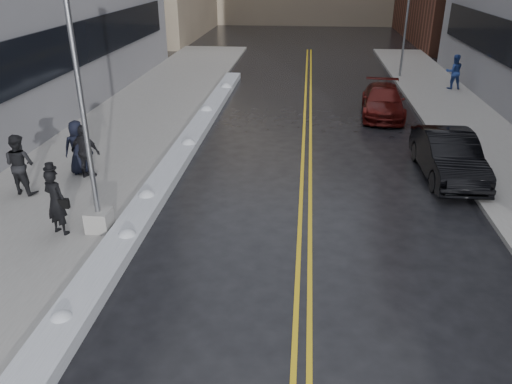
% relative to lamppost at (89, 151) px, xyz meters
% --- Properties ---
extents(ground, '(160.00, 160.00, 0.00)m').
position_rel_lamppost_xyz_m(ground, '(3.30, -2.00, -2.53)').
color(ground, black).
rests_on(ground, ground).
extents(sidewalk_west, '(5.50, 50.00, 0.15)m').
position_rel_lamppost_xyz_m(sidewalk_west, '(-2.45, 8.00, -2.46)').
color(sidewalk_west, gray).
rests_on(sidewalk_west, ground).
extents(sidewalk_east, '(4.00, 50.00, 0.15)m').
position_rel_lamppost_xyz_m(sidewalk_east, '(13.30, 8.00, -2.46)').
color(sidewalk_east, gray).
rests_on(sidewalk_east, ground).
extents(lane_line_left, '(0.12, 50.00, 0.01)m').
position_rel_lamppost_xyz_m(lane_line_left, '(5.65, 8.00, -2.53)').
color(lane_line_left, gold).
rests_on(lane_line_left, ground).
extents(lane_line_right, '(0.12, 50.00, 0.01)m').
position_rel_lamppost_xyz_m(lane_line_right, '(5.95, 8.00, -2.53)').
color(lane_line_right, gold).
rests_on(lane_line_right, ground).
extents(snow_ridge, '(0.90, 30.00, 0.34)m').
position_rel_lamppost_xyz_m(snow_ridge, '(0.85, 6.00, -2.36)').
color(snow_ridge, silver).
rests_on(snow_ridge, ground).
extents(lamppost, '(0.65, 0.65, 7.62)m').
position_rel_lamppost_xyz_m(lamppost, '(0.00, 0.00, 0.00)').
color(lamppost, gray).
rests_on(lamppost, sidewalk_west).
extents(fire_hydrant, '(0.26, 0.26, 0.73)m').
position_rel_lamppost_xyz_m(fire_hydrant, '(12.30, 8.00, -1.98)').
color(fire_hydrant, maroon).
rests_on(fire_hydrant, sidewalk_east).
extents(traffic_signal, '(0.16, 0.20, 6.00)m').
position_rel_lamppost_xyz_m(traffic_signal, '(11.80, 22.00, 0.87)').
color(traffic_signal, gray).
rests_on(traffic_signal, sidewalk_east).
extents(pedestrian_fedora, '(0.82, 0.68, 1.93)m').
position_rel_lamppost_xyz_m(pedestrian_fedora, '(-1.03, -0.26, -1.42)').
color(pedestrian_fedora, black).
rests_on(pedestrian_fedora, sidewalk_west).
extents(pedestrian_b, '(1.13, 0.97, 2.00)m').
position_rel_lamppost_xyz_m(pedestrian_b, '(-3.42, 2.17, -1.38)').
color(pedestrian_b, black).
rests_on(pedestrian_b, sidewalk_west).
extents(pedestrian_c, '(1.12, 0.96, 1.94)m').
position_rel_lamppost_xyz_m(pedestrian_c, '(-2.25, 3.97, -1.41)').
color(pedestrian_c, black).
rests_on(pedestrian_c, sidewalk_west).
extents(pedestrian_d, '(1.19, 0.71, 1.91)m').
position_rel_lamppost_xyz_m(pedestrian_d, '(-1.84, 3.62, -1.43)').
color(pedestrian_d, black).
rests_on(pedestrian_d, sidewalk_west).
extents(pedestrian_east, '(1.01, 0.81, 1.99)m').
position_rel_lamppost_xyz_m(pedestrian_east, '(14.29, 18.68, -1.39)').
color(pedestrian_east, navy).
rests_on(pedestrian_east, sidewalk_east).
extents(car_black, '(1.86, 4.97, 1.62)m').
position_rel_lamppost_xyz_m(car_black, '(10.80, 5.29, -1.72)').
color(car_black, black).
rests_on(car_black, ground).
extents(car_maroon, '(2.43, 5.13, 1.44)m').
position_rel_lamppost_xyz_m(car_maroon, '(9.52, 13.09, -1.81)').
color(car_maroon, '#470D0B').
rests_on(car_maroon, ground).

